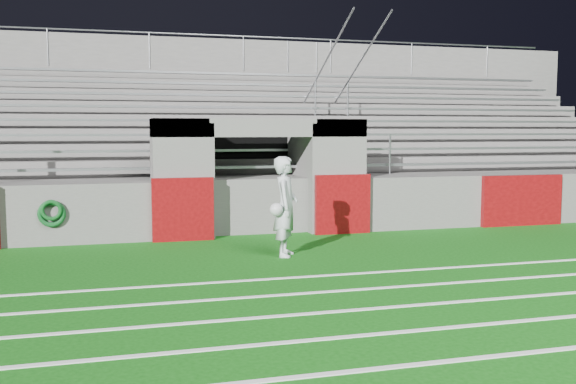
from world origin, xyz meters
name	(u,v)px	position (x,y,z in m)	size (l,w,h in m)	color
ground	(304,264)	(0.00, 0.00, 0.00)	(90.00, 90.00, 0.00)	#0D510D
field_markings	(447,361)	(0.00, -5.00, 0.01)	(28.00, 8.09, 0.01)	white
stadium_structure	(226,159)	(0.00, 7.97, 1.49)	(26.00, 8.48, 5.42)	#595754
goalkeeper_with_ball	(286,206)	(-0.13, 0.77, 0.93)	(0.69, 0.80, 1.87)	silver
hose_coil	(52,213)	(-4.43, 2.93, 0.70)	(0.55, 0.14, 0.57)	#0E461B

